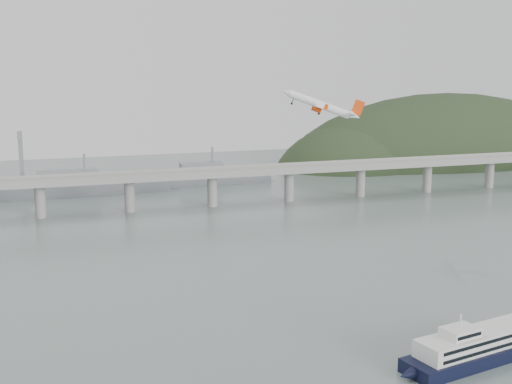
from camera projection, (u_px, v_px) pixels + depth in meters
name	position (u px, v px, depth m)	size (l,w,h in m)	color
ground	(309.00, 329.00, 224.47)	(900.00, 900.00, 0.00)	slate
bridge	(178.00, 179.00, 407.37)	(800.00, 22.00, 23.90)	gray
headland	(456.00, 180.00, 625.66)	(365.00, 155.00, 156.00)	black
ferry	(479.00, 347.00, 200.06)	(83.67, 26.87, 15.91)	black
airliner	(322.00, 106.00, 284.47)	(32.69, 31.00, 14.26)	white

